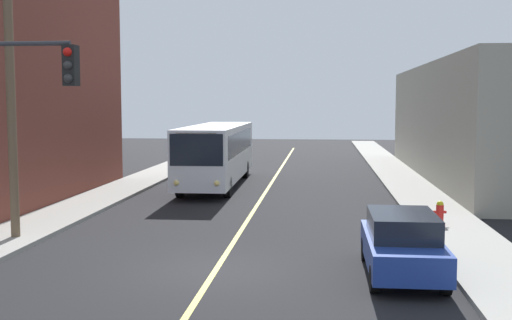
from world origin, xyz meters
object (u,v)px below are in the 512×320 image
city_bus (217,152)px  fire_hydrant (440,212)px  utility_pole_near (9,39)px  parked_car_blue (402,243)px

city_bus → fire_hydrant: bearing=-47.6°
utility_pole_near → parked_car_blue: bearing=-13.5°
city_bus → utility_pole_near: bearing=-106.5°
city_bus → utility_pole_near: utility_pole_near is taller
fire_hydrant → utility_pole_near: bearing=-166.2°
city_bus → parked_car_blue: (7.56, -16.76, -0.98)m
utility_pole_near → fire_hydrant: 15.30m
city_bus → parked_car_blue: 18.41m
parked_car_blue → fire_hydrant: 6.54m
city_bus → fire_hydrant: (9.63, -10.55, -1.23)m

